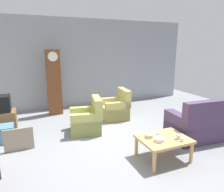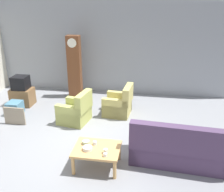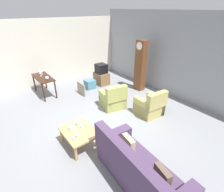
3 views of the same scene
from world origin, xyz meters
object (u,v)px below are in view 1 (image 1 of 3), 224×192
tv_stand_cabinet (3,121)px  cup_blue_rimmed (157,134)px  armchair_olive_near (87,121)px  armchair_olive_far (116,109)px  coffee_table_wood (163,141)px  bowl_white_stacked (159,139)px  grandfather_clock (54,82)px  framed_picture_leaning (19,140)px  bowl_shallow_green (149,136)px  tv_crt (0,104)px  couch_floral (211,123)px  cup_cream_tall (178,137)px  cup_white_porcelain (182,139)px  storage_box_blue (5,134)px

tv_stand_cabinet → cup_blue_rimmed: tv_stand_cabinet is taller
armchair_olive_near → armchair_olive_far: same height
coffee_table_wood → bowl_white_stacked: (-0.17, -0.10, 0.10)m
grandfather_clock → framed_picture_leaning: (-1.07, -2.29, -0.82)m
bowl_white_stacked → bowl_shallow_green: bowl_white_stacked is taller
coffee_table_wood → tv_crt: 4.17m
couch_floral → bowl_shallow_green: 2.01m
coffee_table_wood → bowl_white_stacked: bowl_white_stacked is taller
couch_floral → cup_cream_tall: (-1.51, -0.55, 0.15)m
grandfather_clock → tv_crt: bearing=-146.5°
cup_white_porcelain → cup_blue_rimmed: (-0.29, 0.37, 0.00)m
couch_floral → cup_white_porcelain: couch_floral is taller
tv_crt → cup_blue_rimmed: (3.02, -2.66, -0.27)m
tv_crt → framed_picture_leaning: size_ratio=0.80×
storage_box_blue → bowl_white_stacked: size_ratio=2.24×
couch_floral → tv_crt: (-4.81, 2.38, 0.41)m
armchair_olive_far → cup_blue_rimmed: (-0.17, -2.46, 0.19)m
coffee_table_wood → cup_blue_rimmed: 0.17m
tv_crt → bowl_shallow_green: size_ratio=3.02×
couch_floral → armchair_olive_far: 2.71m
storage_box_blue → cup_blue_rimmed: 3.53m
armchair_olive_near → cup_white_porcelain: 2.49m
couch_floral → storage_box_blue: 5.00m
bowl_white_stacked → coffee_table_wood: bearing=29.4°
armchair_olive_near → storage_box_blue: (-1.95, 0.20, -0.11)m
armchair_olive_far → storage_box_blue: bearing=-170.9°
framed_picture_leaning → couch_floral: bearing=-13.8°
armchair_olive_near → bowl_white_stacked: armchair_olive_near is taller
cup_blue_rimmed → cup_cream_tall: size_ratio=0.82×
cup_blue_rimmed → cup_white_porcelain: bearing=-52.0°
armchair_olive_near → cup_cream_tall: 2.40m
cup_blue_rimmed → storage_box_blue: bearing=146.0°
framed_picture_leaning → bowl_shallow_green: size_ratio=3.78×
armchair_olive_near → armchair_olive_far: 1.33m
tv_stand_cabinet → tv_crt: bearing=0.0°
couch_floral → tv_stand_cabinet: 5.36m
couch_floral → coffee_table_wood: bearing=-166.9°
bowl_shallow_green → tv_crt: bearing=136.7°
framed_picture_leaning → bowl_white_stacked: bowl_white_stacked is taller
armchair_olive_near → cup_cream_tall: bearing=-58.7°
couch_floral → bowl_white_stacked: couch_floral is taller
bowl_shallow_green → tv_stand_cabinet: bearing=136.7°
coffee_table_wood → cup_cream_tall: bearing=-35.6°
tv_stand_cabinet → cup_cream_tall: 4.42m
cup_white_porcelain → couch_floral: bearing=23.7°
framed_picture_leaning → cup_blue_rimmed: cup_blue_rimmed is taller
framed_picture_leaning → cup_blue_rimmed: 2.94m
couch_floral → bowl_shallow_green: bearing=-172.0°
cup_white_porcelain → grandfather_clock: bearing=114.2°
tv_crt → armchair_olive_near: bearing=-23.5°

